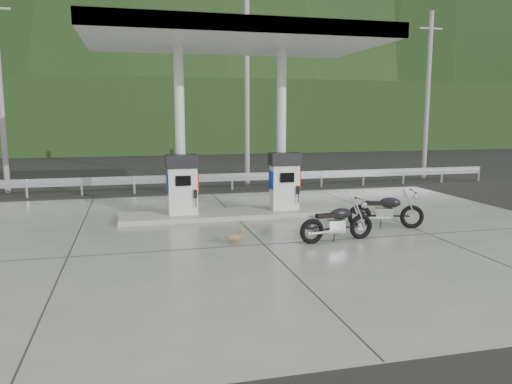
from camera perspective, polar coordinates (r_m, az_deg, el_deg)
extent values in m
plane|color=black|center=(13.13, -0.22, -5.02)|extent=(160.00, 160.00, 0.00)
cube|color=slate|center=(13.12, -0.22, -4.98)|extent=(18.00, 14.00, 0.02)
cube|color=#98968E|center=(15.49, -2.42, -2.52)|extent=(7.00, 1.40, 0.15)
cylinder|color=silver|center=(15.36, -8.69, 6.97)|extent=(0.30, 0.30, 5.00)
cylinder|color=silver|center=(15.97, 2.91, 7.13)|extent=(0.30, 0.30, 5.00)
cube|color=white|center=(15.35, -2.55, 17.17)|extent=(8.50, 5.00, 0.40)
cube|color=black|center=(24.28, -6.68, 1.34)|extent=(60.00, 7.00, 0.01)
cylinder|color=gray|center=(22.46, -27.19, 10.06)|extent=(0.22, 0.22, 8.00)
cylinder|color=gray|center=(22.47, -1.04, 11.02)|extent=(0.22, 0.22, 8.00)
cylinder|color=gray|center=(26.00, 19.01, 10.25)|extent=(0.22, 0.22, 8.00)
cube|color=black|center=(42.49, -9.98, 8.51)|extent=(80.00, 6.00, 6.00)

